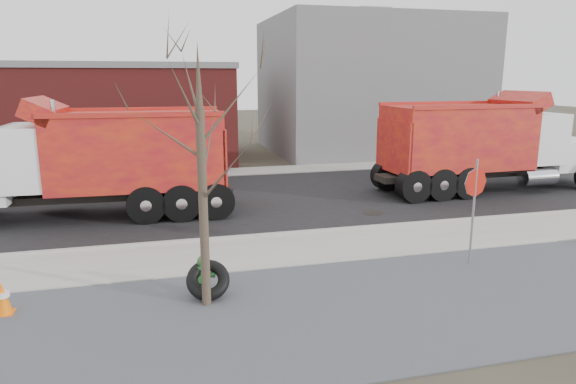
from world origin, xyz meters
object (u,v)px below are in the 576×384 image
object	(u,v)px
fire_hydrant	(204,277)
stop_sign	(475,193)
truck_tire	(208,280)
dump_truck_red_a	(485,142)
dump_truck_red_b	(99,158)

from	to	relation	value
fire_hydrant	stop_sign	world-z (taller)	stop_sign
fire_hydrant	truck_tire	bearing A→B (deg)	-51.93
truck_tire	stop_sign	bearing A→B (deg)	3.34
truck_tire	stop_sign	distance (m)	6.64
dump_truck_red_a	truck_tire	bearing A→B (deg)	-148.67
dump_truck_red_a	dump_truck_red_b	xyz separation A→B (m)	(-14.64, -0.41, -0.02)
dump_truck_red_b	stop_sign	bearing A→B (deg)	144.90
dump_truck_red_a	stop_sign	bearing A→B (deg)	-128.19
dump_truck_red_a	dump_truck_red_b	world-z (taller)	dump_truck_red_a
fire_hydrant	dump_truck_red_b	size ratio (longest dim) A/B	0.10
dump_truck_red_a	dump_truck_red_b	bearing A→B (deg)	-179.98
fire_hydrant	truck_tire	world-z (taller)	fire_hydrant
dump_truck_red_a	dump_truck_red_b	distance (m)	14.65
fire_hydrant	stop_sign	distance (m)	6.71
truck_tire	dump_truck_red_b	size ratio (longest dim) A/B	0.10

